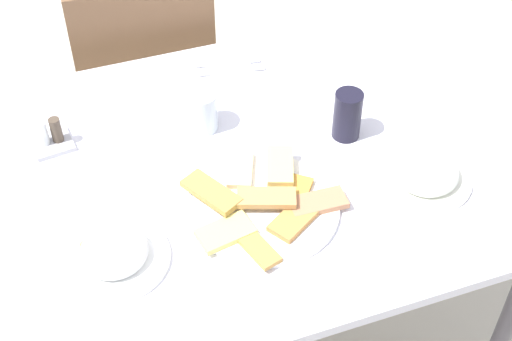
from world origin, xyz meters
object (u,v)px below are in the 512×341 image
Objects in this scene: dining_table at (251,187)px; spoon at (227,62)px; dining_chair at (146,82)px; salad_plate_greens at (426,173)px; fork at (232,70)px; condiment_caddy at (51,138)px; salad_plate_rice at (114,254)px; pide_platter at (265,205)px; paper_napkin at (230,68)px; drinking_glass at (201,111)px; soda_can at (347,115)px.

spoon is (0.07, 0.37, 0.09)m from dining_table.
dining_chair is 4.46× the size of salad_plate_greens.
fork is 0.50m from condiment_caddy.
salad_plate_rice is (-0.25, -0.87, 0.26)m from dining_chair.
pide_platter reaches higher than paper_napkin.
soda_can is at bearing -24.21° from drinking_glass.
dining_table is 0.18m from pide_platter.
soda_can is 0.34m from drinking_glass.
condiment_caddy is at bearing 138.15° from pide_platter.
dining_chair is 0.44m from spoon.
pide_platter is 2.00× the size of spoon.
condiment_caddy reaches higher than pide_platter.
dining_chair is 0.94m from salad_plate_rice.
fork is at bearing -78.50° from spoon.
soda_can is at bearing 17.94° from salad_plate_rice.
drinking_glass reaches higher than salad_plate_rice.
drinking_glass reaches higher than spoon.
salad_plate_rice is 0.62m from soda_can.
dining_chair reaches higher than condiment_caddy.
salad_plate_rice is (-0.33, -0.03, 0.01)m from pide_platter.
pide_platter is 1.64× the size of salad_plate_greens.
dining_table is at bearing -100.44° from paper_napkin.
dining_chair is 9.25× the size of drinking_glass.
dining_chair is at bearing 129.91° from spoon.
fork is (0.00, -0.02, 0.00)m from paper_napkin.
paper_napkin reaches higher than dining_table.
dining_chair is 5.37× the size of fork.
spoon is (0.14, 0.22, -0.04)m from drinking_glass.
paper_napkin is (-0.28, 0.54, -0.02)m from salad_plate_greens.
drinking_glass is 0.26m from spoon.
salad_plate_greens is 1.88× the size of paper_napkin.
pide_platter is at bearing -87.83° from spoon.
salad_plate_greens is 0.23m from soda_can.
soda_can is 0.71× the size of fork.
drinking_glass is 0.59× the size of spoon.
dining_table is 3.28× the size of pide_platter.
dining_table is at bearing -90.88° from fork.
spoon is at bearing 53.03° from salad_plate_rice.
dining_table is 5.39× the size of salad_plate_greens.
soda_can reaches higher than salad_plate_rice.
salad_plate_rice is at bearing -105.86° from dining_chair.
paper_napkin is at bearing 52.12° from salad_plate_rice.
dining_chair is 0.61m from drinking_glass.
salad_plate_rice is 0.68m from paper_napkin.
drinking_glass is at bearing -110.12° from spoon.
spoon is (-0.18, 0.36, -0.06)m from soda_can.
dining_chair is 9.28× the size of condiment_caddy.
salad_plate_greens is (0.37, -0.04, 0.01)m from pide_platter.
paper_napkin is 0.64× the size of spoon.
pide_platter reaches higher than fork.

